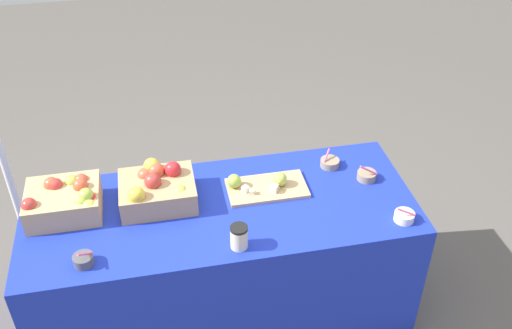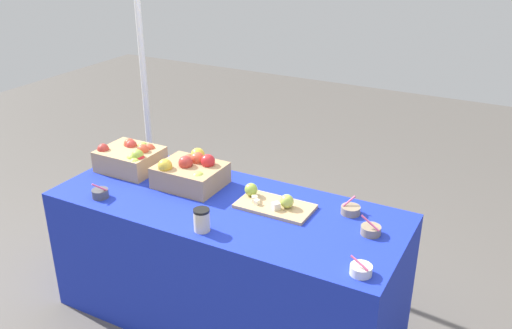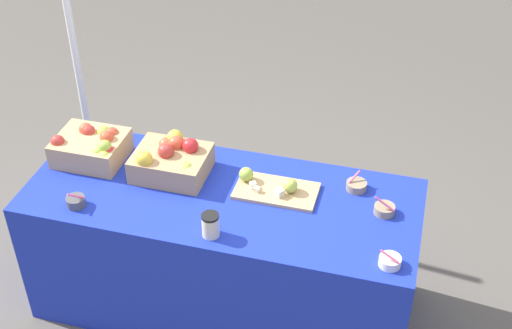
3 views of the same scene
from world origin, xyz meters
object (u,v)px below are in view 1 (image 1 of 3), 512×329
(apple_crate_middle, at_px, (157,189))
(coffee_cup, at_px, (239,237))
(sample_bowl_extra, at_px, (84,260))
(sample_bowl_near, at_px, (330,163))
(sample_bowl_far, at_px, (404,216))
(sample_bowl_mid, at_px, (367,175))
(cutting_board_front, at_px, (264,186))
(apple_crate_left, at_px, (66,200))

(apple_crate_middle, xyz_separation_m, coffee_cup, (0.33, -0.39, -0.02))
(sample_bowl_extra, bearing_deg, apple_crate_middle, 46.60)
(sample_bowl_extra, distance_m, coffee_cup, 0.68)
(sample_bowl_near, xyz_separation_m, coffee_cup, (-0.58, -0.50, 0.04))
(sample_bowl_far, height_order, sample_bowl_extra, sample_bowl_extra)
(sample_bowl_mid, height_order, coffee_cup, coffee_cup)
(cutting_board_front, height_order, sample_bowl_mid, sample_bowl_mid)
(apple_crate_middle, height_order, sample_bowl_mid, apple_crate_middle)
(sample_bowl_extra, height_order, coffee_cup, coffee_cup)
(sample_bowl_mid, bearing_deg, apple_crate_left, 178.56)
(sample_bowl_mid, bearing_deg, sample_bowl_near, 136.30)
(apple_crate_left, relative_size, sample_bowl_near, 3.43)
(sample_bowl_near, distance_m, sample_bowl_mid, 0.21)
(sample_bowl_near, bearing_deg, apple_crate_left, -175.38)
(apple_crate_middle, height_order, coffee_cup, apple_crate_middle)
(sample_bowl_near, height_order, coffee_cup, coffee_cup)
(apple_crate_left, height_order, sample_bowl_far, apple_crate_left)
(cutting_board_front, relative_size, sample_bowl_far, 4.11)
(apple_crate_left, xyz_separation_m, sample_bowl_extra, (0.08, -0.36, -0.05))
(cutting_board_front, distance_m, sample_bowl_extra, 0.93)
(cutting_board_front, relative_size, sample_bowl_near, 3.98)
(apple_crate_left, relative_size, apple_crate_middle, 0.95)
(apple_crate_left, distance_m, sample_bowl_mid, 1.49)
(apple_crate_middle, xyz_separation_m, sample_bowl_near, (0.91, 0.11, -0.06))
(sample_bowl_near, height_order, sample_bowl_mid, sample_bowl_mid)
(apple_crate_left, height_order, sample_bowl_extra, apple_crate_left)
(sample_bowl_near, relative_size, coffee_cup, 0.87)
(cutting_board_front, height_order, sample_bowl_extra, sample_bowl_extra)
(cutting_board_front, xyz_separation_m, sample_bowl_far, (0.60, -0.36, -0.00))
(apple_crate_left, relative_size, sample_bowl_extra, 3.51)
(apple_crate_left, bearing_deg, sample_bowl_near, 4.62)
(apple_crate_middle, bearing_deg, sample_bowl_far, -18.20)
(apple_crate_middle, bearing_deg, apple_crate_left, 179.62)
(apple_crate_left, height_order, sample_bowl_mid, apple_crate_left)
(apple_crate_middle, height_order, sample_bowl_far, apple_crate_middle)
(apple_crate_left, relative_size, sample_bowl_mid, 3.34)
(sample_bowl_far, xyz_separation_m, coffee_cup, (-0.79, -0.02, 0.04))
(cutting_board_front, xyz_separation_m, sample_bowl_mid, (0.53, -0.02, -0.00))
(apple_crate_middle, distance_m, coffee_cup, 0.51)
(sample_bowl_near, distance_m, sample_bowl_far, 0.53)
(sample_bowl_mid, height_order, sample_bowl_extra, sample_bowl_mid)
(cutting_board_front, relative_size, coffee_cup, 3.45)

